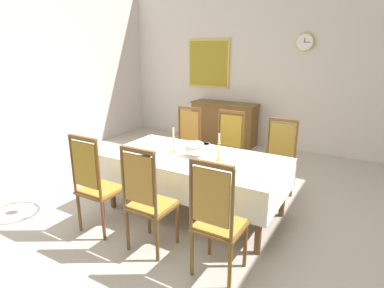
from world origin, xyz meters
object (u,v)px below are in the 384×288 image
object	(u,v)px
dining_table	(195,162)
sideboard	(224,123)
chair_south_a	(96,184)
framed_painting	(209,64)
soup_tureen	(194,148)
spoon_primary	(199,144)
bowl_near_left	(205,145)
chair_south_b	(147,199)
spoon_secondary	(138,157)
candlestick_east	(219,150)
candlestick_west	(173,143)
bowl_near_right	(144,158)
mounted_clock	(305,42)
chair_south_c	(217,219)
chair_north_b	(227,149)
chair_north_a	(186,142)
chair_north_c	(278,159)

from	to	relation	value
dining_table	sideboard	xyz separation A→B (m)	(-1.01, 3.02, -0.22)
chair_south_a	framed_painting	size ratio (longest dim) A/B	1.11
soup_tureen	spoon_primary	size ratio (longest dim) A/B	1.51
bowl_near_left	chair_south_b	bearing A→B (deg)	-85.90
chair_south_a	spoon_secondary	size ratio (longest dim) A/B	6.61
candlestick_east	candlestick_west	bearing A→B (deg)	180.00
candlestick_west	bowl_near_right	size ratio (longest dim) A/B	1.66
dining_table	mounted_clock	size ratio (longest dim) A/B	6.61
chair_south_c	spoon_primary	bearing A→B (deg)	124.29
chair_south_b	bowl_near_left	size ratio (longest dim) A/B	7.53
chair_south_a	chair_north_b	bearing A→B (deg)	69.30
candlestick_east	chair_north_a	bearing A→B (deg)	137.61
chair_south_a	bowl_near_right	xyz separation A→B (m)	(0.25, 0.55, 0.18)
candlestick_east	soup_tureen	bearing A→B (deg)	180.00
bowl_near_right	bowl_near_left	bearing A→B (deg)	66.68
chair_north_c	dining_table	bearing A→B (deg)	51.11
chair_south_c	mounted_clock	xyz separation A→B (m)	(-0.28, 4.23, 1.55)
chair_south_c	framed_painting	bearing A→B (deg)	118.63
chair_north_c	chair_south_b	bearing A→B (deg)	67.95
chair_south_a	spoon_primary	xyz separation A→B (m)	(0.52, 1.44, 0.17)
chair_south_c	bowl_near_right	distance (m)	1.37
candlestick_west	candlestick_east	distance (m)	0.64
chair_south_a	spoon_primary	world-z (taller)	chair_south_a
chair_north_b	sideboard	size ratio (longest dim) A/B	0.80
soup_tureen	framed_painting	world-z (taller)	framed_painting
chair_north_a	soup_tureen	bearing A→B (deg)	126.77
dining_table	framed_painting	distance (m)	3.76
chair_south_c	spoon_secondary	size ratio (longest dim) A/B	6.58
chair_south_b	mounted_clock	bearing A→B (deg)	83.28
chair_south_b	chair_south_c	xyz separation A→B (m)	(0.78, -0.00, 0.00)
chair_north_a	mounted_clock	bearing A→B (deg)	-117.89
candlestick_east	spoon_primary	bearing A→B (deg)	137.95
chair_south_b	candlestick_west	xyz separation A→B (m)	(-0.32, 0.96, 0.30)
spoon_primary	soup_tureen	bearing A→B (deg)	-58.83
framed_painting	bowl_near_left	bearing A→B (deg)	-63.06
dining_table	bowl_near_left	distance (m)	0.47
dining_table	chair_south_b	size ratio (longest dim) A/B	1.91
chair_north_b	soup_tureen	size ratio (longest dim) A/B	4.28
chair_north_a	spoon_primary	bearing A→B (deg)	137.27
chair_north_a	spoon_secondary	world-z (taller)	chair_north_a
chair_south_a	chair_north_a	xyz separation A→B (m)	(0.00, 1.92, -0.01)
chair_south_c	chair_north_c	xyz separation A→B (m)	(0.00, 1.91, -0.02)
dining_table	chair_south_b	bearing A→B (deg)	-90.26
chair_north_a	bowl_near_left	distance (m)	0.83
sideboard	candlestick_west	bearing A→B (deg)	102.79
bowl_near_left	chair_north_c	bearing A→B (deg)	30.00
chair_north_b	spoon_primary	bearing A→B (deg)	67.13
chair_north_b	spoon_primary	size ratio (longest dim) A/B	6.48
chair_north_a	chair_south_b	bearing A→B (deg)	110.71
bowl_near_right	chair_north_a	bearing A→B (deg)	100.51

